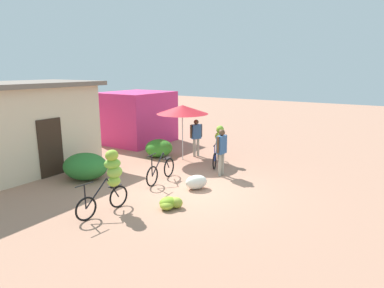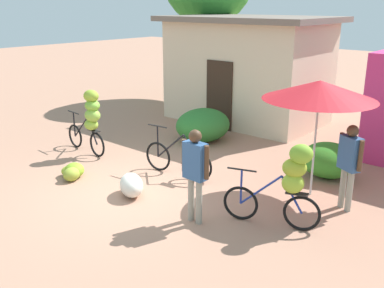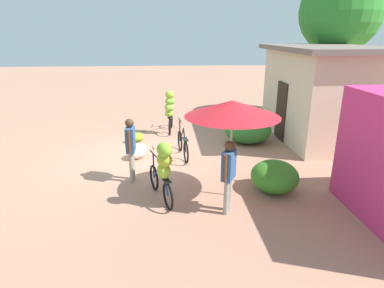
# 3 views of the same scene
# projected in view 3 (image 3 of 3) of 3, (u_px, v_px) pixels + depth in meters

# --- Properties ---
(ground_plane) EXTENTS (60.00, 60.00, 0.00)m
(ground_plane) POSITION_uv_depth(u_px,v_px,m) (144.00, 157.00, 10.07)
(ground_plane) COLOR #AB7A62
(building_low) EXTENTS (5.04, 3.33, 3.19)m
(building_low) POSITION_uv_depth(u_px,v_px,m) (323.00, 93.00, 11.44)
(building_low) COLOR beige
(building_low) RESTS_ON ground
(tree_behind_building) EXTENTS (3.34, 3.34, 6.09)m
(tree_behind_building) POSITION_uv_depth(u_px,v_px,m) (340.00, 13.00, 13.56)
(tree_behind_building) COLOR brown
(tree_behind_building) RESTS_ON ground
(hedge_bush_front_left) EXTENTS (1.35, 1.58, 0.88)m
(hedge_bush_front_left) POSITION_uv_depth(u_px,v_px,m) (248.00, 130.00, 11.23)
(hedge_bush_front_left) COLOR #2D732D
(hedge_bush_front_left) RESTS_ON ground
(hedge_bush_front_right) EXTENTS (1.18, 1.12, 0.74)m
(hedge_bush_front_right) POSITION_uv_depth(u_px,v_px,m) (275.00, 176.00, 7.79)
(hedge_bush_front_right) COLOR #378827
(hedge_bush_front_right) RESTS_ON ground
(market_umbrella) EXTENTS (2.07, 2.07, 2.24)m
(market_umbrella) POSITION_uv_depth(u_px,v_px,m) (232.00, 109.00, 7.02)
(market_umbrella) COLOR beige
(market_umbrella) RESTS_ON ground
(bicycle_leftmost) EXTENTS (1.62, 0.48, 1.62)m
(bicycle_leftmost) POSITION_uv_depth(u_px,v_px,m) (170.00, 108.00, 12.13)
(bicycle_leftmost) COLOR black
(bicycle_leftmost) RESTS_ON ground
(bicycle_near_pile) EXTENTS (1.72, 0.27, 1.04)m
(bicycle_near_pile) POSITION_uv_depth(u_px,v_px,m) (183.00, 145.00, 9.98)
(bicycle_near_pile) COLOR black
(bicycle_near_pile) RESTS_ON ground
(bicycle_center_loaded) EXTENTS (1.57, 0.61, 1.48)m
(bicycle_center_loaded) POSITION_uv_depth(u_px,v_px,m) (163.00, 168.00, 7.01)
(bicycle_center_loaded) COLOR black
(bicycle_center_loaded) RESTS_ON ground
(banana_pile_on_ground) EXTENTS (0.68, 0.65, 0.31)m
(banana_pile_on_ground) POSITION_uv_depth(u_px,v_px,m) (136.00, 137.00, 11.46)
(banana_pile_on_ground) COLOR #93A634
(banana_pile_on_ground) RESTS_ON ground
(produce_sack) EXTENTS (0.83, 0.75, 0.44)m
(produce_sack) POSITION_uv_depth(u_px,v_px,m) (138.00, 151.00, 9.90)
(produce_sack) COLOR silver
(produce_sack) RESTS_ON ground
(person_vendor) EXTENTS (0.52, 0.36, 1.58)m
(person_vendor) POSITION_uv_depth(u_px,v_px,m) (229.00, 170.00, 6.65)
(person_vendor) COLOR gray
(person_vendor) RESTS_ON ground
(person_bystander) EXTENTS (0.58, 0.22, 1.63)m
(person_bystander) POSITION_uv_depth(u_px,v_px,m) (131.00, 144.00, 8.13)
(person_bystander) COLOR gray
(person_bystander) RESTS_ON ground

